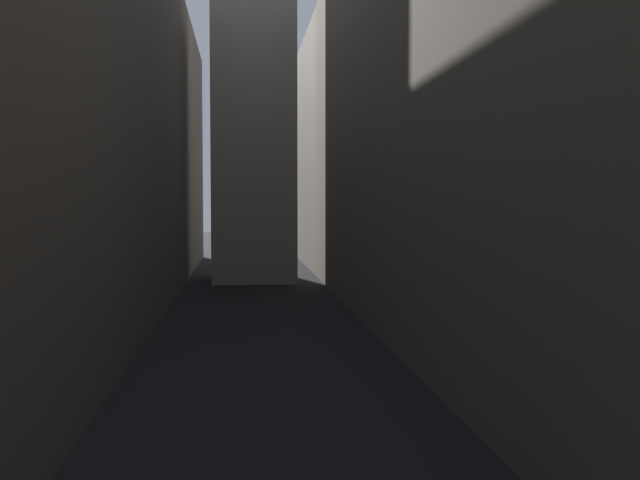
% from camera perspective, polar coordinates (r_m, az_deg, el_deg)
% --- Properties ---
extents(ground_plane, '(264.00, 264.00, 0.00)m').
position_cam_1_polar(ground_plane, '(35.88, -4.17, -7.62)').
color(ground_plane, black).
extents(building_block_right, '(15.95, 108.00, 23.46)m').
position_cam_1_polar(building_block_right, '(40.32, 15.51, 10.18)').
color(building_block_right, '#756B5B').
rests_on(building_block_right, ground).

